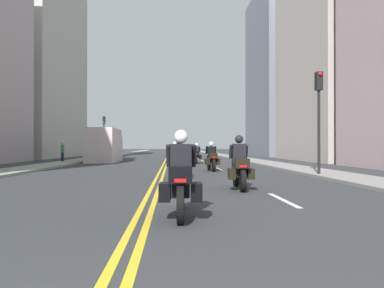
{
  "coord_description": "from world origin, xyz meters",
  "views": [
    {
      "loc": [
        0.55,
        -0.72,
        1.33
      ],
      "look_at": [
        1.75,
        21.25,
        1.47
      ],
      "focal_mm": 33.56,
      "sensor_mm": 36.0,
      "label": 1
    }
  ],
  "objects_px": {
    "motorcycle_4": "(175,156)",
    "parked_truck": "(105,147)",
    "motorcycle_1": "(239,168)",
    "motorcycle_3": "(211,159)",
    "motorcycle_0": "(181,181)",
    "pedestrian_0": "(62,152)",
    "traffic_light_near": "(319,104)",
    "traffic_light_far": "(104,129)",
    "motorcycle_2": "(180,162)",
    "motorcycle_5": "(197,155)"
  },
  "relations": [
    {
      "from": "motorcycle_4",
      "to": "motorcycle_5",
      "type": "height_order",
      "value": "motorcycle_4"
    },
    {
      "from": "traffic_light_near",
      "to": "pedestrian_0",
      "type": "xyz_separation_m",
      "value": [
        -15.41,
        14.48,
        -2.32
      ]
    },
    {
      "from": "motorcycle_0",
      "to": "parked_truck",
      "type": "distance_m",
      "value": 24.93
    },
    {
      "from": "motorcycle_3",
      "to": "motorcycle_4",
      "type": "height_order",
      "value": "motorcycle_4"
    },
    {
      "from": "motorcycle_0",
      "to": "motorcycle_5",
      "type": "xyz_separation_m",
      "value": [
        1.71,
        21.0,
        -0.0
      ]
    },
    {
      "from": "traffic_light_near",
      "to": "motorcycle_4",
      "type": "bearing_deg",
      "value": 126.71
    },
    {
      "from": "motorcycle_4",
      "to": "traffic_light_far",
      "type": "xyz_separation_m",
      "value": [
        -7.68,
        16.05,
        2.5
      ]
    },
    {
      "from": "motorcycle_0",
      "to": "pedestrian_0",
      "type": "relative_size",
      "value": 1.29
    },
    {
      "from": "motorcycle_3",
      "to": "motorcycle_4",
      "type": "xyz_separation_m",
      "value": [
        -1.94,
        4.51,
        0.03
      ]
    },
    {
      "from": "motorcycle_0",
      "to": "pedestrian_0",
      "type": "bearing_deg",
      "value": 113.78
    },
    {
      "from": "traffic_light_far",
      "to": "motorcycle_2",
      "type": "bearing_deg",
      "value": -72.41
    },
    {
      "from": "motorcycle_3",
      "to": "motorcycle_0",
      "type": "bearing_deg",
      "value": -101.8
    },
    {
      "from": "motorcycle_0",
      "to": "traffic_light_far",
      "type": "height_order",
      "value": "traffic_light_far"
    },
    {
      "from": "traffic_light_near",
      "to": "traffic_light_far",
      "type": "relative_size",
      "value": 0.99
    },
    {
      "from": "motorcycle_3",
      "to": "traffic_light_far",
      "type": "distance_m",
      "value": 22.84
    },
    {
      "from": "traffic_light_near",
      "to": "motorcycle_2",
      "type": "bearing_deg",
      "value": -177.84
    },
    {
      "from": "motorcycle_1",
      "to": "motorcycle_2",
      "type": "bearing_deg",
      "value": 115.44
    },
    {
      "from": "motorcycle_1",
      "to": "traffic_light_far",
      "type": "bearing_deg",
      "value": 111.09
    },
    {
      "from": "traffic_light_near",
      "to": "pedestrian_0",
      "type": "bearing_deg",
      "value": 136.78
    },
    {
      "from": "parked_truck",
      "to": "motorcycle_3",
      "type": "bearing_deg",
      "value": -56.29
    },
    {
      "from": "motorcycle_3",
      "to": "motorcycle_5",
      "type": "relative_size",
      "value": 1.04
    },
    {
      "from": "motorcycle_1",
      "to": "motorcycle_0",
      "type": "bearing_deg",
      "value": -111.63
    },
    {
      "from": "traffic_light_near",
      "to": "motorcycle_3",
      "type": "bearing_deg",
      "value": 138.07
    },
    {
      "from": "motorcycle_4",
      "to": "traffic_light_near",
      "type": "distance_m",
      "value": 10.74
    },
    {
      "from": "motorcycle_2",
      "to": "motorcycle_1",
      "type": "bearing_deg",
      "value": -67.86
    },
    {
      "from": "traffic_light_far",
      "to": "motorcycle_0",
      "type": "bearing_deg",
      "value": -76.93
    },
    {
      "from": "motorcycle_2",
      "to": "parked_truck",
      "type": "xyz_separation_m",
      "value": [
        -6.02,
        15.82,
        0.6
      ]
    },
    {
      "from": "motorcycle_5",
      "to": "parked_truck",
      "type": "distance_m",
      "value": 8.27
    },
    {
      "from": "motorcycle_2",
      "to": "parked_truck",
      "type": "relative_size",
      "value": 0.35
    },
    {
      "from": "motorcycle_3",
      "to": "traffic_light_near",
      "type": "xyz_separation_m",
      "value": [
        4.31,
        -3.87,
        2.53
      ]
    },
    {
      "from": "motorcycle_2",
      "to": "traffic_light_near",
      "type": "height_order",
      "value": "traffic_light_near"
    },
    {
      "from": "motorcycle_3",
      "to": "pedestrian_0",
      "type": "height_order",
      "value": "pedestrian_0"
    },
    {
      "from": "motorcycle_5",
      "to": "pedestrian_0",
      "type": "distance_m",
      "value": 11.07
    },
    {
      "from": "motorcycle_1",
      "to": "motorcycle_5",
      "type": "distance_m",
      "value": 16.81
    },
    {
      "from": "traffic_light_near",
      "to": "traffic_light_far",
      "type": "height_order",
      "value": "traffic_light_far"
    },
    {
      "from": "motorcycle_3",
      "to": "traffic_light_near",
      "type": "relative_size",
      "value": 0.49
    },
    {
      "from": "motorcycle_5",
      "to": "parked_truck",
      "type": "bearing_deg",
      "value": 159.99
    },
    {
      "from": "motorcycle_3",
      "to": "traffic_light_near",
      "type": "distance_m",
      "value": 6.32
    },
    {
      "from": "motorcycle_1",
      "to": "traffic_light_far",
      "type": "relative_size",
      "value": 0.47
    },
    {
      "from": "motorcycle_4",
      "to": "parked_truck",
      "type": "distance_m",
      "value": 9.33
    },
    {
      "from": "motorcycle_1",
      "to": "parked_truck",
      "type": "bearing_deg",
      "value": 113.96
    },
    {
      "from": "traffic_light_far",
      "to": "parked_truck",
      "type": "bearing_deg",
      "value": -78.48
    },
    {
      "from": "motorcycle_4",
      "to": "traffic_light_near",
      "type": "bearing_deg",
      "value": -56.15
    },
    {
      "from": "motorcycle_4",
      "to": "motorcycle_5",
      "type": "distance_m",
      "value": 4.34
    },
    {
      "from": "motorcycle_0",
      "to": "motorcycle_2",
      "type": "height_order",
      "value": "motorcycle_0"
    },
    {
      "from": "motorcycle_1",
      "to": "motorcycle_3",
      "type": "relative_size",
      "value": 0.97
    },
    {
      "from": "motorcycle_1",
      "to": "traffic_light_far",
      "type": "xyz_separation_m",
      "value": [
        -9.58,
        28.86,
        2.52
      ]
    },
    {
      "from": "motorcycle_0",
      "to": "parked_truck",
      "type": "bearing_deg",
      "value": 105.8
    },
    {
      "from": "motorcycle_1",
      "to": "parked_truck",
      "type": "distance_m",
      "value": 21.49
    },
    {
      "from": "motorcycle_2",
      "to": "pedestrian_0",
      "type": "xyz_separation_m",
      "value": [
        -9.29,
        14.71,
        0.2
      ]
    }
  ]
}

